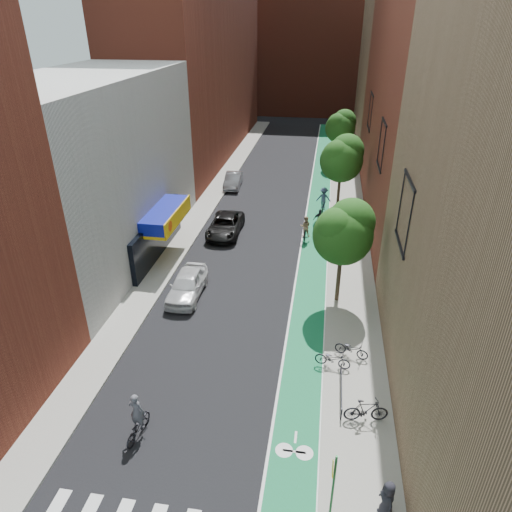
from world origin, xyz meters
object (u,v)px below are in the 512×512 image
at_px(parked_car_silver, 233,180).
at_px(cyclist_lane_far, 323,200).
at_px(cyclist_lane_mid, 319,225).
at_px(parked_car_black, 225,225).
at_px(pedestrian, 387,500).
at_px(parked_car_white, 187,285).
at_px(cyclist_lead, 137,422).
at_px(cyclist_lane_near, 305,231).

distance_m(parked_car_silver, cyclist_lane_far, 10.39).
bearing_deg(cyclist_lane_mid, parked_car_black, 3.11).
bearing_deg(pedestrian, parked_car_white, -154.45).
relative_size(parked_car_silver, cyclist_lead, 2.01).
height_order(cyclist_lane_mid, cyclist_lane_far, cyclist_lane_far).
relative_size(parked_car_white, cyclist_lane_mid, 2.23).
distance_m(parked_car_silver, cyclist_lead, 30.41).
height_order(parked_car_white, cyclist_lane_far, cyclist_lane_far).
bearing_deg(cyclist_lane_far, pedestrian, 98.11).
bearing_deg(cyclist_lane_mid, pedestrian, 91.56).
xyz_separation_m(parked_car_black, cyclist_lane_far, (7.39, 5.67, 0.36)).
relative_size(parked_car_silver, cyclist_lane_far, 1.90).
distance_m(cyclist_lane_near, pedestrian, 21.56).
distance_m(parked_car_white, cyclist_lane_near, 10.94).
xyz_separation_m(parked_car_silver, pedestrian, (11.84, -32.33, 0.24)).
relative_size(parked_car_white, cyclist_lead, 2.15).
relative_size(parked_car_black, cyclist_lane_far, 2.31).
height_order(cyclist_lead, cyclist_lane_far, cyclist_lane_far).
bearing_deg(parked_car_white, cyclist_lane_mid, 52.28).
relative_size(parked_car_white, cyclist_lane_far, 2.03).
distance_m(parked_car_silver, pedestrian, 34.43).
distance_m(cyclist_lane_mid, pedestrian, 22.81).
xyz_separation_m(parked_car_white, parked_car_silver, (-1.24, 19.90, -0.07)).
distance_m(parked_car_silver, cyclist_lane_mid, 13.13).
xyz_separation_m(parked_car_silver, cyclist_lead, (2.28, -30.32, 0.01)).
distance_m(parked_car_black, cyclist_lane_mid, 7.32).
bearing_deg(parked_car_black, cyclist_lane_near, -3.15).
height_order(parked_car_white, parked_car_black, parked_car_white).
bearing_deg(parked_car_black, parked_car_silver, 97.66).
bearing_deg(parked_car_white, parked_car_silver, 92.53).
bearing_deg(cyclist_lead, cyclist_lane_far, -96.96).
height_order(parked_car_white, cyclist_lane_mid, cyclist_lane_mid).
bearing_deg(cyclist_lane_mid, cyclist_lane_far, -98.06).
height_order(parked_car_white, cyclist_lead, cyclist_lead).
xyz_separation_m(parked_car_silver, cyclist_lane_near, (7.80, -11.15, 0.12)).
xyz_separation_m(cyclist_lane_near, cyclist_lane_mid, (1.03, 1.43, -0.05)).
relative_size(cyclist_lane_near, pedestrian, 1.25).
height_order(cyclist_lane_near, pedestrian, cyclist_lane_near).
height_order(cyclist_lane_far, pedestrian, cyclist_lane_far).
relative_size(cyclist_lead, cyclist_lane_mid, 1.04).
relative_size(cyclist_lane_near, cyclist_lane_mid, 0.97).
bearing_deg(parked_car_silver, cyclist_lead, -89.39).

